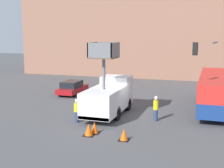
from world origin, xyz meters
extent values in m
plane|color=#4C4C4F|center=(0.00, 0.00, 0.00)|extent=(120.00, 120.00, 0.00)
cube|color=#936651|center=(0.00, 24.67, 9.72)|extent=(44.00, 10.00, 19.43)
cube|color=white|center=(-1.06, 1.76, 1.67)|extent=(2.35, 1.93, 2.39)
cube|color=white|center=(-1.06, -1.46, 1.39)|extent=(2.35, 4.51, 1.83)
cube|color=red|center=(-1.06, -3.66, 0.63)|extent=(2.30, 0.10, 0.24)
cylinder|color=black|center=(-2.09, 1.76, 0.53)|extent=(0.30, 1.06, 1.06)
cylinder|color=black|center=(-0.04, 1.76, 0.53)|extent=(0.30, 1.06, 1.06)
cylinder|color=black|center=(-2.09, -1.46, 0.53)|extent=(0.30, 1.06, 1.06)
cylinder|color=black|center=(-0.04, -1.46, 0.53)|extent=(0.30, 1.06, 1.06)
cylinder|color=slate|center=(-1.06, -1.46, 3.47)|extent=(0.24, 0.24, 2.32)
cube|color=brown|center=(-1.06, -1.46, 4.68)|extent=(1.85, 1.97, 0.10)
cube|color=slate|center=(-1.95, -1.46, 5.26)|extent=(0.08, 1.97, 1.05)
cube|color=slate|center=(-0.18, -1.46, 5.26)|extent=(0.08, 1.97, 1.05)
cube|color=slate|center=(-1.06, -0.52, 5.26)|extent=(1.85, 0.08, 1.05)
cube|color=slate|center=(-1.06, -2.41, 5.26)|extent=(1.85, 0.08, 1.05)
cube|color=navy|center=(6.89, 4.56, 1.01)|extent=(2.50, 11.31, 1.11)
cube|color=red|center=(6.89, 4.56, 2.25)|extent=(2.50, 11.31, 1.36)
cube|color=black|center=(6.89, 4.56, 2.04)|extent=(2.52, 10.86, 0.60)
cylinder|color=black|center=(5.79, 8.07, 0.54)|extent=(0.30, 1.07, 1.07)
cylinder|color=black|center=(5.79, 1.06, 0.54)|extent=(0.30, 1.07, 1.07)
cylinder|color=slate|center=(6.63, -0.80, 5.83)|extent=(0.45, 2.52, 0.13)
cube|color=black|center=(5.38, -0.64, 5.38)|extent=(0.36, 0.36, 0.90)
sphere|color=red|center=(5.38, -0.64, 5.63)|extent=(0.20, 0.20, 0.20)
cylinder|color=navy|center=(-2.69, -2.85, 0.40)|extent=(0.32, 0.32, 0.79)
cylinder|color=yellow|center=(-2.69, -2.85, 1.11)|extent=(0.38, 0.38, 0.63)
sphere|color=tan|center=(-2.69, -2.85, 1.53)|extent=(0.21, 0.21, 0.21)
sphere|color=white|center=(-2.69, -2.85, 1.62)|extent=(0.23, 0.23, 0.23)
cylinder|color=navy|center=(2.74, -0.70, 0.43)|extent=(0.32, 0.32, 0.86)
cylinder|color=yellow|center=(2.74, -0.70, 1.19)|extent=(0.38, 0.38, 0.68)
sphere|color=tan|center=(2.74, -0.70, 1.65)|extent=(0.23, 0.23, 0.23)
sphere|color=white|center=(2.74, -0.70, 1.75)|extent=(0.24, 0.24, 0.24)
cube|color=black|center=(-0.55, -4.81, 0.01)|extent=(0.65, 0.65, 0.03)
cone|color=#F25B0F|center=(-0.55, -4.81, 0.37)|extent=(0.52, 0.52, 0.75)
cube|color=black|center=(1.65, -5.51, 0.01)|extent=(0.64, 0.64, 0.03)
cone|color=#F25B0F|center=(1.65, -5.51, 0.37)|extent=(0.51, 0.51, 0.73)
cube|color=black|center=(-0.73, -5.37, 0.01)|extent=(0.68, 0.68, 0.03)
cone|color=#F25B0F|center=(-0.73, -5.37, 0.39)|extent=(0.54, 0.54, 0.78)
cube|color=maroon|center=(-7.43, 6.59, 0.53)|extent=(1.87, 4.32, 0.52)
cube|color=black|center=(-7.43, 6.37, 1.12)|extent=(1.65, 2.38, 0.65)
cylinder|color=black|center=(-8.25, 7.93, 0.32)|extent=(0.22, 0.64, 0.64)
cylinder|color=black|center=(-6.62, 7.93, 0.32)|extent=(0.22, 0.64, 0.64)
cylinder|color=black|center=(-8.25, 5.25, 0.32)|extent=(0.22, 0.64, 0.64)
cylinder|color=black|center=(-6.62, 5.25, 0.32)|extent=(0.22, 0.64, 0.64)
camera|label=1|loc=(6.57, -23.06, 6.53)|focal=50.00mm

